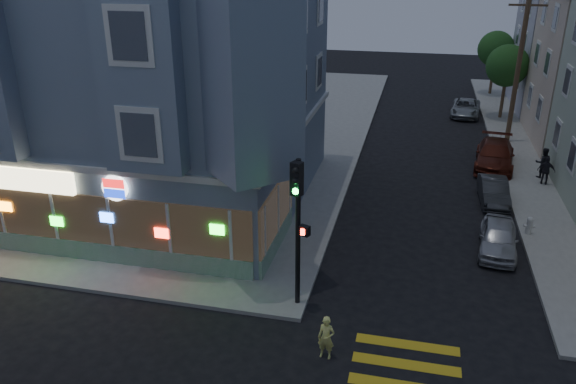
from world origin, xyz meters
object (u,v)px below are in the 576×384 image
(street_tree_far, at_px, (496,49))
(parked_car_b, at_px, (494,191))
(pedestrian_a, at_px, (543,163))
(fire_hydrant, at_px, (529,225))
(running_child, at_px, (326,338))
(traffic_signal, at_px, (298,210))
(pedestrian_b, at_px, (546,171))
(parked_car_c, at_px, (495,155))
(parked_car_a, at_px, (498,238))
(utility_pole, at_px, (518,69))
(parked_car_d, at_px, (466,108))
(street_tree_near, at_px, (507,66))

(street_tree_far, relative_size, parked_car_b, 1.48)
(pedestrian_a, height_order, fire_hydrant, pedestrian_a)
(parked_car_b, bearing_deg, running_child, -115.84)
(fire_hydrant, bearing_deg, running_child, -126.26)
(traffic_signal, bearing_deg, street_tree_far, 96.83)
(pedestrian_b, height_order, parked_car_c, pedestrian_b)
(street_tree_far, xyz_separation_m, parked_car_b, (-2.04, -24.16, -3.35))
(running_child, relative_size, parked_car_a, 0.38)
(traffic_signal, bearing_deg, pedestrian_b, 75.15)
(parked_car_a, distance_m, parked_car_b, 5.21)
(pedestrian_b, height_order, parked_car_b, pedestrian_b)
(utility_pole, relative_size, street_tree_far, 1.70)
(street_tree_far, relative_size, pedestrian_a, 3.19)
(parked_car_a, height_order, traffic_signal, traffic_signal)
(parked_car_a, height_order, parked_car_d, parked_car_a)
(pedestrian_a, xyz_separation_m, fire_hydrant, (-1.70, -7.28, -0.42))
(utility_pole, distance_m, parked_car_a, 16.06)
(traffic_signal, bearing_deg, parked_car_d, 97.66)
(running_child, bearing_deg, utility_pole, 78.41)
(traffic_signal, bearing_deg, street_tree_near, 92.68)
(street_tree_near, distance_m, street_tree_far, 8.00)
(street_tree_far, xyz_separation_m, parked_car_c, (-1.50, -18.96, -3.20))
(traffic_signal, bearing_deg, utility_pole, 88.24)
(street_tree_near, bearing_deg, parked_car_a, -96.29)
(running_child, bearing_deg, parked_car_d, 86.35)
(pedestrian_b, bearing_deg, traffic_signal, 64.32)
(parked_car_a, height_order, parked_car_c, parked_car_c)
(parked_car_a, bearing_deg, pedestrian_a, 76.46)
(parked_car_c, relative_size, traffic_signal, 0.96)
(parked_car_b, height_order, fire_hydrant, parked_car_b)
(street_tree_far, bearing_deg, parked_car_d, -108.08)
(pedestrian_b, bearing_deg, pedestrian_a, -78.89)
(parked_car_b, distance_m, fire_hydrant, 3.70)
(parked_car_b, xyz_separation_m, parked_car_c, (0.54, 5.20, 0.15))
(running_child, relative_size, traffic_signal, 0.27)
(running_child, relative_size, pedestrian_a, 0.85)
(parked_car_a, bearing_deg, street_tree_far, 91.26)
(pedestrian_a, bearing_deg, street_tree_far, -92.49)
(street_tree_far, distance_m, fire_hydrant, 27.90)
(running_child, bearing_deg, street_tree_far, 84.81)
(parked_car_a, bearing_deg, utility_pole, 87.86)
(parked_car_d, bearing_deg, pedestrian_b, -70.50)
(utility_pole, distance_m, fire_hydrant, 14.33)
(pedestrian_a, bearing_deg, parked_car_c, -36.67)
(street_tree_far, height_order, pedestrian_a, street_tree_far)
(parked_car_d, distance_m, fire_hydrant, 20.15)
(street_tree_near, height_order, running_child, street_tree_near)
(utility_pole, distance_m, pedestrian_b, 8.44)
(utility_pole, bearing_deg, street_tree_far, 89.18)
(parked_car_b, xyz_separation_m, parked_car_d, (-0.44, 16.57, 0.02))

